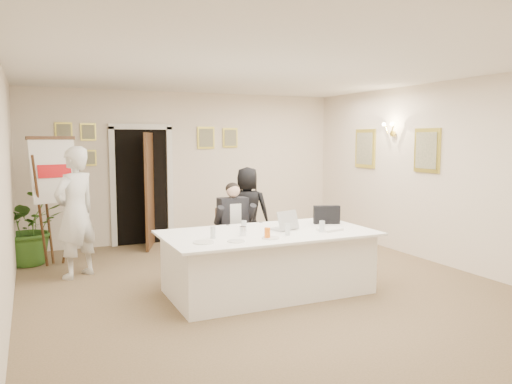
{
  "coord_description": "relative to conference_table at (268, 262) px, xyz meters",
  "views": [
    {
      "loc": [
        -2.74,
        -5.68,
        1.95
      ],
      "look_at": [
        0.1,
        0.6,
        1.2
      ],
      "focal_mm": 35.0,
      "sensor_mm": 36.0,
      "label": 1
    }
  ],
  "objects": [
    {
      "name": "wall_sconce",
      "position": [
        2.96,
        1.33,
        1.71
      ],
      "size": [
        0.2,
        0.3,
        0.24
      ],
      "primitive_type": null,
      "color": "gold",
      "rests_on": "wall_right"
    },
    {
      "name": "standing_woman",
      "position": [
        0.57,
        1.97,
        0.34
      ],
      "size": [
        0.86,
        0.78,
        1.47
      ],
      "primitive_type": "imported",
      "rotation": [
        0.0,
        0.0,
        2.58
      ],
      "color": "black",
      "rests_on": "floor"
    },
    {
      "name": "plate_left",
      "position": [
        -0.95,
        -0.3,
        0.39
      ],
      "size": [
        0.29,
        0.29,
        0.01
      ],
      "primitive_type": "cylinder",
      "rotation": [
        0.0,
        0.0,
        -0.27
      ],
      "color": "white",
      "rests_on": "conference_table"
    },
    {
      "name": "potted_palm",
      "position": [
        -2.74,
        2.79,
        0.19
      ],
      "size": [
        1.24,
        1.14,
        1.17
      ],
      "primitive_type": "imported",
      "rotation": [
        0.0,
        0.0,
        0.24
      ],
      "color": "#346321",
      "rests_on": "floor"
    },
    {
      "name": "oj_glass",
      "position": [
        -0.19,
        -0.39,
        0.45
      ],
      "size": [
        0.08,
        0.08,
        0.13
      ],
      "primitive_type": "cylinder",
      "rotation": [
        0.0,
        0.0,
        -0.22
      ],
      "color": "orange",
      "rests_on": "conference_table"
    },
    {
      "name": "glass_d",
      "position": [
        -0.27,
        0.14,
        0.45
      ],
      "size": [
        0.08,
        0.08,
        0.14
      ],
      "primitive_type": "cylinder",
      "rotation": [
        0.0,
        0.0,
        -0.24
      ],
      "color": "silver",
      "rests_on": "conference_table"
    },
    {
      "name": "ceiling",
      "position": [
        0.06,
        0.13,
        2.41
      ],
      "size": [
        6.0,
        7.0,
        0.02
      ],
      "primitive_type": "cube",
      "color": "white",
      "rests_on": "wall_back"
    },
    {
      "name": "conference_table",
      "position": [
        0.0,
        0.0,
        0.0
      ],
      "size": [
        2.62,
        1.4,
        0.78
      ],
      "color": "white",
      "rests_on": "floor"
    },
    {
      "name": "steel_jug",
      "position": [
        -0.38,
        -0.09,
        0.44
      ],
      "size": [
        0.1,
        0.1,
        0.11
      ],
      "primitive_type": "cylinder",
      "rotation": [
        0.0,
        0.0,
        -0.29
      ],
      "color": "silver",
      "rests_on": "conference_table"
    },
    {
      "name": "floor",
      "position": [
        0.06,
        0.13,
        -0.39
      ],
      "size": [
        7.0,
        7.0,
        0.0
      ],
      "primitive_type": "plane",
      "color": "brown",
      "rests_on": "ground"
    },
    {
      "name": "plate_mid",
      "position": [
        -0.59,
        -0.4,
        0.39
      ],
      "size": [
        0.25,
        0.25,
        0.01
      ],
      "primitive_type": "cylinder",
      "rotation": [
        0.0,
        0.0,
        -0.31
      ],
      "color": "white",
      "rests_on": "conference_table"
    },
    {
      "name": "wall_back",
      "position": [
        0.06,
        3.63,
        1.01
      ],
      "size": [
        6.0,
        0.1,
        2.8
      ],
      "primitive_type": "cube",
      "color": "white",
      "rests_on": "floor"
    },
    {
      "name": "laptop_bag",
      "position": [
        0.99,
        0.21,
        0.51
      ],
      "size": [
        0.37,
        0.21,
        0.25
      ],
      "primitive_type": "cube",
      "rotation": [
        0.0,
        0.0,
        -0.34
      ],
      "color": "black",
      "rests_on": "conference_table"
    },
    {
      "name": "wall_right",
      "position": [
        3.06,
        0.13,
        1.01
      ],
      "size": [
        0.1,
        7.0,
        2.8
      ],
      "primitive_type": "cube",
      "color": "white",
      "rests_on": "floor"
    },
    {
      "name": "seated_man",
      "position": [
        -0.04,
        1.04,
        0.27
      ],
      "size": [
        0.65,
        0.68,
        1.33
      ],
      "primitive_type": null,
      "rotation": [
        0.0,
        0.0,
        0.15
      ],
      "color": "black",
      "rests_on": "floor"
    },
    {
      "name": "pictures_back_wall",
      "position": [
        -0.74,
        3.6,
        1.46
      ],
      "size": [
        3.4,
        0.06,
        0.8
      ],
      "primitive_type": null,
      "color": "#D8CB49",
      "rests_on": "wall_back"
    },
    {
      "name": "standing_man",
      "position": [
        -2.14,
        1.73,
        0.52
      ],
      "size": [
        0.8,
        0.76,
        1.83
      ],
      "primitive_type": "imported",
      "rotation": [
        0.0,
        0.0,
        3.8
      ],
      "color": "silver",
      "rests_on": "floor"
    },
    {
      "name": "wall_left",
      "position": [
        -2.94,
        0.13,
        1.01
      ],
      "size": [
        0.1,
        7.0,
        2.8
      ],
      "primitive_type": "cube",
      "color": "white",
      "rests_on": "floor"
    },
    {
      "name": "laptop",
      "position": [
        0.26,
        0.08,
        0.52
      ],
      "size": [
        0.43,
        0.44,
        0.28
      ],
      "primitive_type": null,
      "rotation": [
        0.0,
        0.0,
        0.31
      ],
      "color": "#B7BABC",
      "rests_on": "conference_table"
    },
    {
      "name": "flip_chart",
      "position": [
        -2.4,
        2.5,
        0.5
      ],
      "size": [
        0.7,
        0.52,
        1.93
      ],
      "color": "#3B2213",
      "rests_on": "floor"
    },
    {
      "name": "glass_b",
      "position": [
        0.12,
        -0.3,
        0.45
      ],
      "size": [
        0.07,
        0.07,
        0.14
      ],
      "primitive_type": "cylinder",
      "rotation": [
        0.0,
        0.0,
        -0.11
      ],
      "color": "silver",
      "rests_on": "conference_table"
    },
    {
      "name": "glass_a",
      "position": [
        -0.76,
        -0.1,
        0.45
      ],
      "size": [
        0.07,
        0.07,
        0.14
      ],
      "primitive_type": "cylinder",
      "rotation": [
        0.0,
        0.0,
        0.15
      ],
      "color": "silver",
      "rests_on": "conference_table"
    },
    {
      "name": "plate_near",
      "position": [
        -0.16,
        -0.39,
        0.39
      ],
      "size": [
        0.26,
        0.26,
        0.01
      ],
      "primitive_type": "cylinder",
      "rotation": [
        0.0,
        0.0,
        0.28
      ],
      "color": "white",
      "rests_on": "conference_table"
    },
    {
      "name": "pictures_right_wall",
      "position": [
        3.03,
        1.33,
        1.36
      ],
      "size": [
        0.06,
        2.2,
        0.8
      ],
      "primitive_type": null,
      "color": "#D8CB49",
      "rests_on": "wall_right"
    },
    {
      "name": "wall_front",
      "position": [
        0.06,
        -3.37,
        1.01
      ],
      "size": [
        6.0,
        0.1,
        2.8
      ],
      "primitive_type": "cube",
      "color": "white",
      "rests_on": "floor"
    },
    {
      "name": "glass_c",
      "position": [
        0.62,
        -0.28,
        0.45
      ],
      "size": [
        0.07,
        0.07,
        0.14
      ],
      "primitive_type": "cylinder",
      "rotation": [
        0.0,
        0.0,
        0.06
      ],
      "color": "silver",
      "rests_on": "conference_table"
    },
    {
      "name": "doorway",
      "position": [
        -0.82,
        3.45,
        0.65
      ],
      "size": [
        1.14,
        0.86,
        2.2
      ],
      "color": "black",
      "rests_on": "floor"
    },
    {
      "name": "paper_stack",
      "position": [
        0.75,
        -0.25,
        0.4
      ],
      "size": [
        0.33,
        0.26,
        0.03
      ],
      "primitive_type": "cube",
      "rotation": [
        0.0,
        0.0,
        0.22
      ],
      "color": "white",
      "rests_on": "conference_table"
    }
  ]
}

